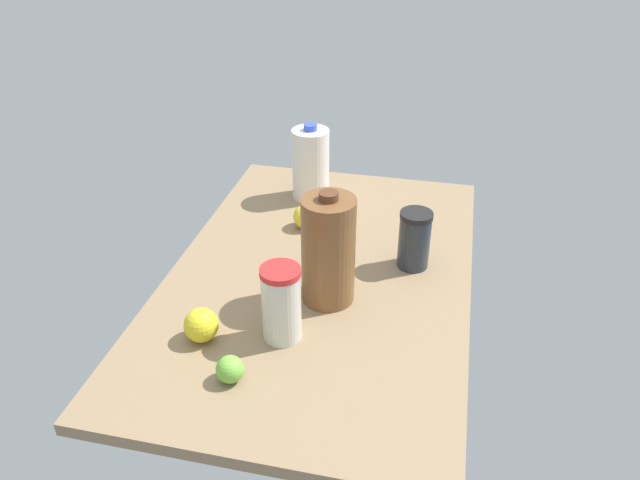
# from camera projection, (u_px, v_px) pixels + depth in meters

# --- Properties ---
(countertop) EXTENTS (1.20, 0.76, 0.03)m
(countertop) POSITION_uv_depth(u_px,v_px,m) (320.00, 278.00, 1.61)
(countertop) COLOR #8C7252
(countertop) RESTS_ON ground
(shaker_bottle) EXTENTS (0.08, 0.08, 0.16)m
(shaker_bottle) POSITION_uv_depth(u_px,v_px,m) (414.00, 239.00, 1.59)
(shaker_bottle) COLOR #283039
(shaker_bottle) RESTS_ON countertop
(chocolate_milk_jug) EXTENTS (0.13, 0.13, 0.29)m
(chocolate_milk_jug) POSITION_uv_depth(u_px,v_px,m) (328.00, 250.00, 1.44)
(chocolate_milk_jug) COLOR brown
(chocolate_milk_jug) RESTS_ON countertop
(tumbler_cup) EXTENTS (0.09, 0.09, 0.18)m
(tumbler_cup) POSITION_uv_depth(u_px,v_px,m) (281.00, 303.00, 1.34)
(tumbler_cup) COLOR silver
(tumbler_cup) RESTS_ON countertop
(milk_jug) EXTENTS (0.11, 0.11, 0.24)m
(milk_jug) POSITION_uv_depth(u_px,v_px,m) (311.00, 164.00, 1.91)
(milk_jug) COLOR white
(milk_jug) RESTS_ON countertop
(lime_far_back) EXTENTS (0.06, 0.06, 0.06)m
(lime_far_back) POSITION_uv_depth(u_px,v_px,m) (230.00, 369.00, 1.26)
(lime_far_back) COLOR #6FBA3D
(lime_far_back) RESTS_ON countertop
(lemon_loose) EXTENTS (0.07, 0.07, 0.07)m
(lemon_loose) POSITION_uv_depth(u_px,v_px,m) (305.00, 217.00, 1.78)
(lemon_loose) COLOR yellow
(lemon_loose) RESTS_ON countertop
(lemon_near_front) EXTENTS (0.08, 0.08, 0.08)m
(lemon_near_front) POSITION_uv_depth(u_px,v_px,m) (201.00, 325.00, 1.36)
(lemon_near_front) COLOR yellow
(lemon_near_front) RESTS_ON countertop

